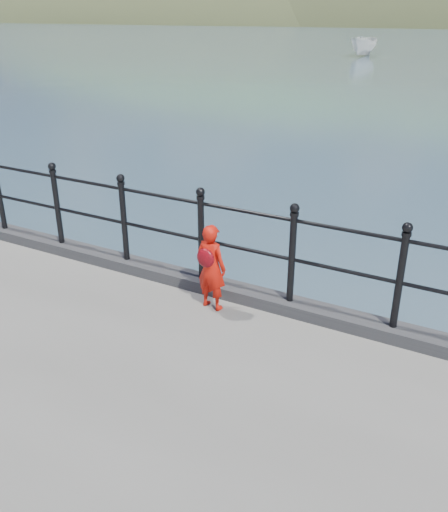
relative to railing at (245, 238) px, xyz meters
The scene contains 5 objects.
ground 1.83m from the railing, 90.00° to the left, with size 600.00×600.00×0.00m, color #2D4251.
kerb 0.75m from the railing, 140.53° to the right, with size 60.00×0.30×0.15m, color #28282B.
railing is the anchor object (origin of this frame).
child 0.53m from the railing, 125.06° to the right, with size 0.41×0.33×1.06m.
launch_white 54.56m from the railing, 104.10° to the left, with size 1.90×5.05×1.95m, color white.
Camera 1 is at (2.62, -5.41, 4.25)m, focal length 38.00 mm.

